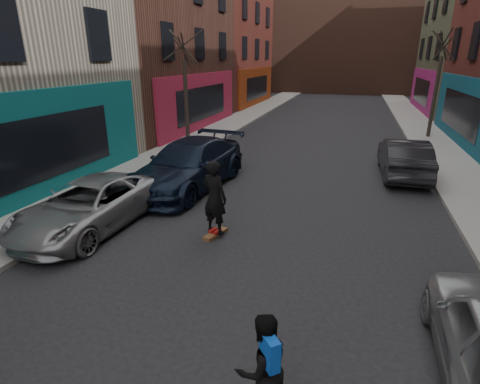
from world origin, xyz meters
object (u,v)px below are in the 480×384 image
Objects in this scene: tree_left_far at (185,80)px; pedestrian at (262,367)px; skateboard at (215,234)px; tree_right_far at (438,75)px; skateboarder at (215,198)px; parked_left_end at (189,165)px; parked_right_end at (404,158)px; parked_left_far at (90,205)px.

pedestrian is (7.42, -14.12, -2.62)m from tree_left_far.
tree_left_far is at bearing 136.49° from skateboard.
pedestrian is at bearing -103.89° from tree_right_far.
parked_left_end is at bearing -38.15° from skateboarder.
pedestrian is at bearing 74.80° from parked_right_end.
skateboard is at bearing -103.65° from pedestrian.
skateboarder reaches higher than parked_left_far.
pedestrian is (5.82, -4.23, 0.11)m from parked_left_far.
parked_left_end is 3.81× the size of pedestrian.
skateboarder is 1.29× the size of pedestrian.
parked_left_end is 1.28× the size of parked_right_end.
skateboarder is at bearing 10.63° from parked_left_far.
parked_left_far reaches higher than skateboard.
skateboarder is (3.43, 0.48, 0.42)m from parked_left_far.
parked_right_end is at bearing 44.13° from parked_left_far.
parked_left_far is 1.05× the size of parked_right_end.
skateboarder is at bearing -61.88° from tree_left_far.
tree_left_far is at bearing -154.18° from tree_right_far.
skateboarder is at bearing -115.57° from tree_right_far.
parked_left_far is 2.42× the size of skateboarder.
pedestrian is at bearing -62.26° from tree_left_far.
parked_left_far is at bearing -80.81° from tree_left_far.
skateboarder is at bearing 52.02° from parked_right_end.
tree_right_far is at bearing 58.49° from parked_left_far.
pedestrian is at bearing -54.39° from parked_left_end.
skateboard is (2.27, -3.43, -0.78)m from parked_left_end.
tree_right_far is 19.42m from parked_left_far.
parked_left_end is (-9.64, -11.98, -2.70)m from tree_right_far.
tree_right_far is at bearing -144.50° from pedestrian.
tree_right_far is at bearing -97.20° from skateboarder.
parked_left_end is at bearing 141.85° from skateboard.
skateboard is at bearing 52.02° from parked_right_end.
parked_left_end is 7.17× the size of skateboard.
tree_left_far reaches higher than parked_left_end.
tree_right_far reaches higher than parked_left_far.
parked_left_far is 3.14× the size of pedestrian.
tree_left_far reaches higher than pedestrian.
parked_right_end is at bearing -104.79° from tree_right_far.
skateboarder is (-7.37, -15.41, -2.46)m from tree_right_far.
tree_left_far is 1.38× the size of parked_left_far.
parked_left_far is at bearing -100.69° from parked_left_end.
skateboarder is (2.27, -3.43, 0.24)m from parked_left_end.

